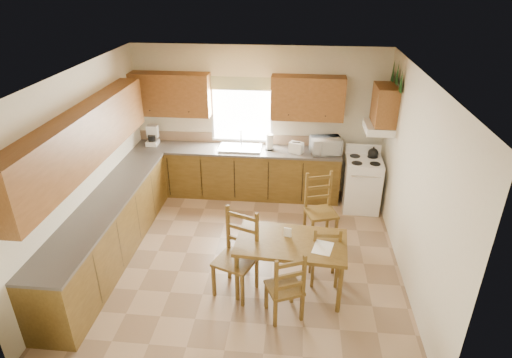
# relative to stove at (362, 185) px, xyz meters

# --- Properties ---
(floor) EXTENTS (4.50, 4.50, 0.00)m
(floor) POSITION_rel_stove_xyz_m (-1.88, -1.66, -0.45)
(floor) COLOR #997B5F
(floor) RESTS_ON ground
(ceiling) EXTENTS (4.50, 4.50, 0.00)m
(ceiling) POSITION_rel_stove_xyz_m (-1.88, -1.66, 2.25)
(ceiling) COLOR brown
(ceiling) RESTS_ON floor
(wall_left) EXTENTS (4.50, 4.50, 0.00)m
(wall_left) POSITION_rel_stove_xyz_m (-4.13, -1.66, 0.90)
(wall_left) COLOR beige
(wall_left) RESTS_ON floor
(wall_right) EXTENTS (4.50, 4.50, 0.00)m
(wall_right) POSITION_rel_stove_xyz_m (0.37, -1.66, 0.90)
(wall_right) COLOR beige
(wall_right) RESTS_ON floor
(wall_back) EXTENTS (4.50, 4.50, 0.00)m
(wall_back) POSITION_rel_stove_xyz_m (-1.88, 0.59, 0.90)
(wall_back) COLOR beige
(wall_back) RESTS_ON floor
(wall_front) EXTENTS (4.50, 4.50, 0.00)m
(wall_front) POSITION_rel_stove_xyz_m (-1.88, -3.91, 0.90)
(wall_front) COLOR beige
(wall_front) RESTS_ON floor
(lower_cab_back) EXTENTS (3.75, 0.60, 0.88)m
(lower_cab_back) POSITION_rel_stove_xyz_m (-2.25, 0.29, -0.01)
(lower_cab_back) COLOR brown
(lower_cab_back) RESTS_ON floor
(lower_cab_left) EXTENTS (0.60, 3.60, 0.88)m
(lower_cab_left) POSITION_rel_stove_xyz_m (-3.83, -1.81, -0.01)
(lower_cab_left) COLOR brown
(lower_cab_left) RESTS_ON floor
(counter_back) EXTENTS (3.75, 0.63, 0.04)m
(counter_back) POSITION_rel_stove_xyz_m (-2.25, 0.29, 0.45)
(counter_back) COLOR #524C49
(counter_back) RESTS_ON lower_cab_back
(counter_left) EXTENTS (0.63, 3.60, 0.04)m
(counter_left) POSITION_rel_stove_xyz_m (-3.83, -1.81, 0.45)
(counter_left) COLOR #524C49
(counter_left) RESTS_ON lower_cab_left
(backsplash) EXTENTS (3.75, 0.01, 0.18)m
(backsplash) POSITION_rel_stove_xyz_m (-2.25, 0.58, 0.56)
(backsplash) COLOR #937358
(backsplash) RESTS_ON counter_back
(upper_cab_back_left) EXTENTS (1.41, 0.33, 0.75)m
(upper_cab_back_left) POSITION_rel_stove_xyz_m (-3.43, 0.43, 1.40)
(upper_cab_back_left) COLOR brown
(upper_cab_back_left) RESTS_ON wall_back
(upper_cab_back_right) EXTENTS (1.25, 0.33, 0.75)m
(upper_cab_back_right) POSITION_rel_stove_xyz_m (-1.02, 0.43, 1.40)
(upper_cab_back_right) COLOR brown
(upper_cab_back_right) RESTS_ON wall_back
(upper_cab_left) EXTENTS (0.33, 3.60, 0.75)m
(upper_cab_left) POSITION_rel_stove_xyz_m (-3.96, -1.81, 1.40)
(upper_cab_left) COLOR brown
(upper_cab_left) RESTS_ON wall_left
(upper_cab_stove) EXTENTS (0.33, 0.62, 0.62)m
(upper_cab_stove) POSITION_rel_stove_xyz_m (0.20, -0.01, 1.45)
(upper_cab_stove) COLOR brown
(upper_cab_stove) RESTS_ON wall_right
(range_hood) EXTENTS (0.44, 0.62, 0.12)m
(range_hood) POSITION_rel_stove_xyz_m (0.15, -0.01, 1.07)
(range_hood) COLOR white
(range_hood) RESTS_ON wall_right
(window_frame) EXTENTS (1.13, 0.02, 1.18)m
(window_frame) POSITION_rel_stove_xyz_m (-2.18, 0.56, 1.10)
(window_frame) COLOR white
(window_frame) RESTS_ON wall_back
(window_pane) EXTENTS (1.05, 0.01, 1.10)m
(window_pane) POSITION_rel_stove_xyz_m (-2.18, 0.56, 1.10)
(window_pane) COLOR white
(window_pane) RESTS_ON wall_back
(window_valance) EXTENTS (1.19, 0.01, 0.24)m
(window_valance) POSITION_rel_stove_xyz_m (-2.18, 0.53, 1.60)
(window_valance) COLOR #54713E
(window_valance) RESTS_ON wall_back
(sink_basin) EXTENTS (0.75, 0.45, 0.04)m
(sink_basin) POSITION_rel_stove_xyz_m (-2.18, 0.29, 0.49)
(sink_basin) COLOR silver
(sink_basin) RESTS_ON counter_back
(pine_decal_a) EXTENTS (0.22, 0.22, 0.36)m
(pine_decal_a) POSITION_rel_stove_xyz_m (0.33, -0.33, 1.93)
(pine_decal_a) COLOR #153D18
(pine_decal_a) RESTS_ON wall_right
(pine_decal_b) EXTENTS (0.22, 0.22, 0.36)m
(pine_decal_b) POSITION_rel_stove_xyz_m (0.33, -0.01, 1.97)
(pine_decal_b) COLOR #153D18
(pine_decal_b) RESTS_ON wall_right
(pine_decal_c) EXTENTS (0.22, 0.22, 0.36)m
(pine_decal_c) POSITION_rel_stove_xyz_m (0.33, 0.31, 1.93)
(pine_decal_c) COLOR #153D18
(pine_decal_c) RESTS_ON wall_right
(stove) EXTENTS (0.63, 0.65, 0.90)m
(stove) POSITION_rel_stove_xyz_m (0.00, 0.00, 0.00)
(stove) COLOR white
(stove) RESTS_ON floor
(coffeemaker) EXTENTS (0.27, 0.29, 0.35)m
(coffeemaker) POSITION_rel_stove_xyz_m (-3.82, 0.33, 0.64)
(coffeemaker) COLOR white
(coffeemaker) RESTS_ON counter_back
(paper_towel) EXTENTS (0.14, 0.14, 0.29)m
(paper_towel) POSITION_rel_stove_xyz_m (-1.65, 0.32, 0.61)
(paper_towel) COLOR white
(paper_towel) RESTS_ON counter_back
(toaster) EXTENTS (0.27, 0.23, 0.19)m
(toaster) POSITION_rel_stove_xyz_m (-1.17, 0.22, 0.56)
(toaster) COLOR white
(toaster) RESTS_ON counter_back
(microwave) EXTENTS (0.54, 0.44, 0.29)m
(microwave) POSITION_rel_stove_xyz_m (-0.66, 0.25, 0.61)
(microwave) COLOR white
(microwave) RESTS_ON counter_back
(dining_table) EXTENTS (1.45, 0.90, 0.75)m
(dining_table) POSITION_rel_stove_xyz_m (-1.19, -2.28, -0.08)
(dining_table) COLOR brown
(dining_table) RESTS_ON floor
(chair_near_left) EXTENTS (0.40, 0.38, 0.90)m
(chair_near_left) POSITION_rel_stove_xyz_m (-0.74, -2.07, -0.00)
(chair_near_left) COLOR brown
(chair_near_left) RESTS_ON floor
(chair_near_right) EXTENTS (0.52, 0.51, 0.96)m
(chair_near_right) POSITION_rel_stove_xyz_m (-1.24, -2.78, 0.03)
(chair_near_right) COLOR brown
(chair_near_right) RESTS_ON floor
(chair_far_left) EXTENTS (0.61, 0.60, 1.15)m
(chair_far_left) POSITION_rel_stove_xyz_m (-1.89, -2.43, 0.12)
(chair_far_left) COLOR brown
(chair_far_left) RESTS_ON floor
(chair_far_right) EXTENTS (0.56, 0.54, 1.06)m
(chair_far_right) POSITION_rel_stove_xyz_m (-0.75, -1.05, 0.08)
(chair_far_right) COLOR brown
(chair_far_right) RESTS_ON floor
(table_paper) EXTENTS (0.29, 0.35, 0.00)m
(table_paper) POSITION_rel_stove_xyz_m (-0.79, -2.39, 0.30)
(table_paper) COLOR white
(table_paper) RESTS_ON dining_table
(table_card) EXTENTS (0.10, 0.04, 0.13)m
(table_card) POSITION_rel_stove_xyz_m (-1.24, -2.18, 0.36)
(table_card) COLOR white
(table_card) RESTS_ON dining_table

